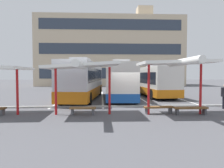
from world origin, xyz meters
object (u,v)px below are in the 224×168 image
waiting_shelter_2 (177,64)px  bench_2 (159,108)px  coach_bus_1 (120,81)px  coach_bus_2 (152,81)px  coach_bus_0 (83,81)px  waiting_shelter_1 (82,67)px  bench_1 (83,109)px  bench_3 (191,109)px

waiting_shelter_2 → bench_2: (-0.90, 0.46, -2.62)m
coach_bus_1 → coach_bus_2: (3.74, 2.42, -0.12)m
coach_bus_0 → waiting_shelter_1: bearing=-85.7°
coach_bus_2 → waiting_shelter_1: 12.68m
bench_2 → waiting_shelter_2: bearing=-27.0°
bench_1 → bench_3: size_ratio=0.78×
coach_bus_1 → bench_2: (1.55, -8.04, -1.37)m
waiting_shelter_2 → coach_bus_1: bearing=106.1°
waiting_shelter_1 → bench_1: waiting_shelter_1 is taller
coach_bus_0 → bench_1: (0.59, -7.71, -1.42)m
bench_3 → bench_2: bearing=168.6°
waiting_shelter_2 → bench_3: bearing=6.2°
coach_bus_0 → bench_2: (5.09, -7.63, -1.41)m
coach_bus_2 → bench_3: (-0.39, -10.82, -1.25)m
coach_bus_2 → coach_bus_0: bearing=-158.8°
waiting_shelter_1 → waiting_shelter_2: (5.39, -0.21, 0.16)m
bench_1 → waiting_shelter_2: 6.01m
coach_bus_1 → bench_2: bearing=-79.1°
waiting_shelter_1 → bench_1: bearing=90.0°
bench_2 → bench_3: bearing=-11.4°
waiting_shelter_1 → bench_3: bearing=-1.1°
coach_bus_1 → waiting_shelter_2: coach_bus_1 is taller
waiting_shelter_1 → waiting_shelter_2: 5.40m
waiting_shelter_1 → bench_2: size_ratio=2.87×
coach_bus_2 → bench_1: 12.54m
coach_bus_1 → waiting_shelter_2: bearing=-73.9°
coach_bus_1 → coach_bus_0: bearing=-173.5°
coach_bus_2 → bench_1: (-6.69, -10.54, -1.27)m
coach_bus_1 → bench_1: coach_bus_1 is taller
bench_2 → bench_3: (1.80, -0.36, 0.00)m
waiting_shelter_1 → bench_2: bearing=3.1°
coach_bus_1 → bench_2: size_ratio=6.07×
coach_bus_1 → waiting_shelter_1: (-2.94, -8.28, 1.08)m
coach_bus_2 → bench_1: coach_bus_2 is taller
coach_bus_0 → coach_bus_2: (7.28, 2.82, -0.15)m
waiting_shelter_1 → bench_3: waiting_shelter_1 is taller
waiting_shelter_2 → coach_bus_0: bearing=126.5°
coach_bus_0 → coach_bus_2: bearing=21.2°
waiting_shelter_2 → bench_1: bearing=176.0°
coach_bus_0 → bench_2: size_ratio=6.14×
bench_1 → bench_2: same height
coach_bus_0 → bench_2: 9.28m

